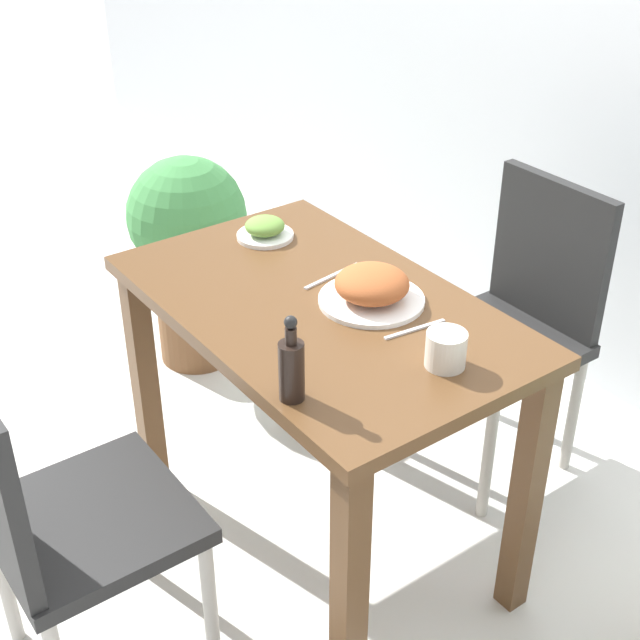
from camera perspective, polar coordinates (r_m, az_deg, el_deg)
ground_plane at (r=2.60m, az=-0.00°, el=-13.73°), size 16.00×16.00×0.00m
dining_table at (r=2.20m, az=-0.00°, el=-1.91°), size 1.05×0.64×0.77m
chair_near at (r=2.02m, az=-16.72°, el=-11.65°), size 0.42×0.42×0.89m
chair_far at (r=2.67m, az=12.49°, el=0.37°), size 0.42×0.42×0.89m
food_plate at (r=2.11m, az=3.34°, el=2.08°), size 0.25×0.25×0.09m
side_plate at (r=2.43m, az=-3.54°, el=5.82°), size 0.16×0.16×0.06m
drink_cup at (r=1.90m, az=8.06°, el=-1.88°), size 0.09×0.09×0.08m
sauce_bottle at (r=1.76m, az=-1.84°, el=-3.05°), size 0.05×0.05×0.19m
fork_utensil at (r=2.24m, az=0.78°, el=2.84°), size 0.04×0.19×0.00m
spoon_utensil at (r=2.03m, az=6.10°, el=-0.59°), size 0.03×0.16×0.00m
potted_plant_left at (r=3.13m, az=-8.40°, el=5.12°), size 0.41×0.41×0.77m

